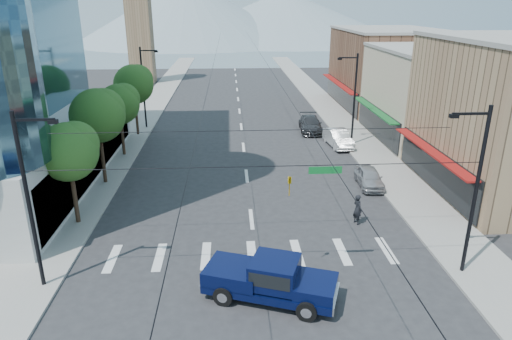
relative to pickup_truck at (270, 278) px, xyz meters
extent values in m
plane|color=#28282B|center=(-0.44, 2.64, -1.12)|extent=(160.00, 160.00, 0.00)
cube|color=gray|center=(-12.44, 42.64, -1.05)|extent=(4.00, 120.00, 0.15)
cube|color=gray|center=(11.56, 42.64, -1.05)|extent=(4.00, 120.00, 0.15)
cube|color=tan|center=(19.56, 26.64, 3.38)|extent=(12.00, 14.00, 9.00)
cube|color=brown|center=(19.56, 42.64, 3.88)|extent=(12.00, 18.00, 10.00)
cube|color=#8C6B4C|center=(-16.94, 64.64, 7.88)|extent=(4.00, 4.00, 18.00)
cone|color=gray|center=(-15.44, 152.64, 9.88)|extent=(80.00, 80.00, 22.00)
cone|color=gray|center=(19.56, 162.64, 7.88)|extent=(90.00, 90.00, 18.00)
cylinder|color=black|center=(-11.64, 8.64, 1.15)|extent=(0.28, 0.28, 4.55)
sphere|color=#23511B|center=(-11.64, 8.64, 3.75)|extent=(3.64, 3.64, 3.64)
sphere|color=#23511B|center=(-11.24, 8.94, 4.15)|extent=(2.86, 2.86, 2.86)
cylinder|color=black|center=(-11.64, 15.64, 1.43)|extent=(0.28, 0.28, 5.11)
sphere|color=#23511B|center=(-11.64, 15.64, 4.35)|extent=(4.09, 4.09, 4.09)
sphere|color=#23511B|center=(-11.24, 15.94, 4.75)|extent=(3.21, 3.21, 3.21)
cylinder|color=black|center=(-11.64, 22.64, 1.15)|extent=(0.28, 0.28, 4.55)
sphere|color=#23511B|center=(-11.64, 22.64, 3.75)|extent=(3.64, 3.64, 3.64)
sphere|color=#23511B|center=(-11.24, 22.94, 4.15)|extent=(2.86, 2.86, 2.86)
cylinder|color=black|center=(-11.64, 29.64, 1.43)|extent=(0.28, 0.28, 5.11)
sphere|color=#23511B|center=(-11.64, 29.64, 4.35)|extent=(4.09, 4.09, 4.09)
sphere|color=#23511B|center=(-11.24, 29.94, 4.75)|extent=(3.21, 3.21, 3.21)
cylinder|color=black|center=(-11.24, 1.64, 3.38)|extent=(0.20, 0.20, 9.00)
cylinder|color=black|center=(10.36, 1.64, 3.38)|extent=(0.20, 0.20, 9.00)
cylinder|color=black|center=(-0.44, 1.64, 5.08)|extent=(21.60, 0.04, 0.04)
imported|color=gold|center=(1.06, 1.64, 4.03)|extent=(0.16, 0.20, 1.00)
cube|color=#0C6626|center=(2.76, 1.64, 4.83)|extent=(1.60, 0.06, 0.35)
cylinder|color=black|center=(-11.24, 32.64, 3.38)|extent=(0.20, 0.20, 9.00)
cube|color=black|center=(-10.34, 32.64, 7.48)|extent=(1.80, 0.12, 0.12)
cube|color=black|center=(-9.54, 32.64, 7.38)|extent=(0.40, 0.25, 0.18)
cylinder|color=black|center=(10.36, 24.64, 3.38)|extent=(0.20, 0.20, 9.00)
cube|color=black|center=(9.46, 24.64, 7.48)|extent=(1.80, 0.12, 0.12)
cube|color=black|center=(8.66, 24.64, 7.38)|extent=(0.40, 0.25, 0.18)
cube|color=#070E36|center=(0.02, -0.01, -0.50)|extent=(6.64, 4.24, 0.40)
cube|color=#070E36|center=(2.11, -0.75, -0.05)|extent=(2.44, 2.64, 0.62)
cube|color=#070E36|center=(0.24, -0.08, 0.41)|extent=(2.74, 2.70, 1.25)
cube|color=black|center=(0.24, -0.08, 0.52)|extent=(2.54, 2.66, 0.68)
cube|color=#070E36|center=(-1.69, 0.60, 0.01)|extent=(3.22, 3.02, 0.74)
cube|color=silver|center=(2.96, -1.06, -0.50)|extent=(0.85, 2.08, 0.40)
cube|color=silver|center=(-2.92, 1.04, -0.50)|extent=(0.85, 2.08, 0.34)
cylinder|color=black|center=(1.53, -1.69, -0.65)|extent=(1.01, 0.64, 0.95)
cylinder|color=black|center=(2.26, 0.34, -0.65)|extent=(1.01, 0.64, 0.95)
cylinder|color=black|center=(-2.21, -0.36, -0.65)|extent=(1.01, 0.64, 0.95)
cylinder|color=black|center=(-1.48, 1.68, -0.65)|extent=(1.01, 0.64, 0.95)
imported|color=black|center=(6.33, 7.64, -0.12)|extent=(0.72, 0.86, 2.01)
imported|color=#9F9FA4|center=(8.96, 13.89, -0.39)|extent=(1.94, 4.39, 1.47)
imported|color=white|center=(8.96, 24.44, -0.29)|extent=(2.28, 5.24, 1.68)
imported|color=#333335|center=(7.16, 30.10, -0.30)|extent=(2.67, 5.82, 1.65)
camera|label=1|loc=(-1.73, -18.48, 12.31)|focal=32.00mm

